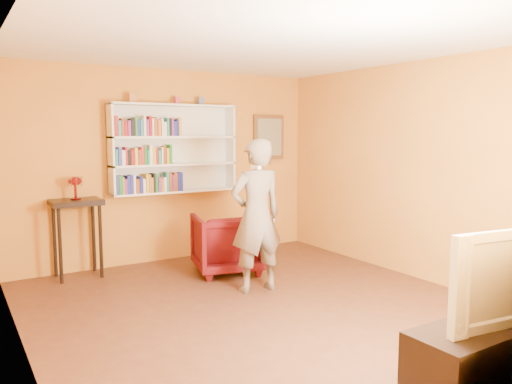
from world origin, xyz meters
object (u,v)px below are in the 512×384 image
Objects in this scene: tv_cabinet at (498,357)px; television at (503,273)px; ruby_lustre at (75,183)px; armchair at (227,243)px; person at (256,216)px; bookshelf at (173,149)px; console_table at (76,213)px.

television is at bearing 0.00° from tv_cabinet.
ruby_lustre is 0.19× the size of tv_cabinet.
person reaches higher than armchair.
bookshelf is 1.57× the size of television.
console_table is 3.44× the size of ruby_lustre.
armchair is 0.48× the size of person.
tv_cabinet is 0.60m from television.
armchair is at bearing -25.15° from console_table.
bookshelf reaches higher than tv_cabinet.
ruby_lustre reaches higher than armchair.
television reaches higher than console_table.
bookshelf is at bearing 95.71° from tv_cabinet.
television reaches higher than tv_cabinet.
console_table is 0.56× the size of person.
television is (0.21, -2.84, -0.01)m from person.
bookshelf is at bearing 6.64° from ruby_lustre.
ruby_lustre is 0.16× the size of person.
bookshelf reaches higher than armchair.
person is 1.17× the size of tv_cabinet.
tv_cabinet is (0.21, -2.84, -0.61)m from person.
person is at bearing -82.00° from bookshelf.
tv_cabinet is at bearing 98.54° from person.
bookshelf is 1.20× the size of tv_cabinet.
person is at bearing 102.12° from television.
console_table is 0.86× the size of television.
bookshelf is 2.12× the size of armchair.
bookshelf is at bearing -56.03° from armchair.
armchair is (1.71, -0.80, -0.43)m from console_table.
tv_cabinet is at bearing -67.80° from console_table.
person is at bearing 94.24° from tv_cabinet.
person is at bearing -45.56° from console_table.
person is (1.63, -1.66, 0.06)m from console_table.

